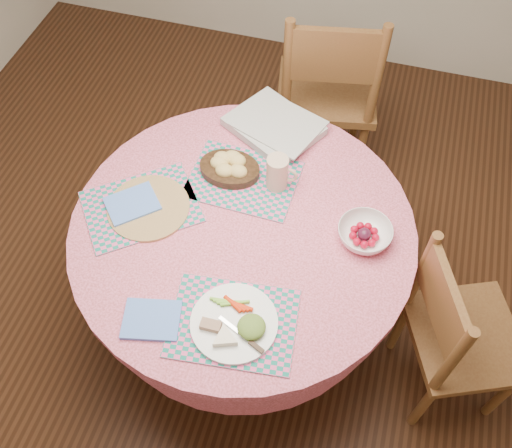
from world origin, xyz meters
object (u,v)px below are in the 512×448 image
at_px(chair_right, 455,334).
at_px(latte_mug, 278,173).
at_px(wicker_trivet, 149,208).
at_px(bread_bowl, 229,166).
at_px(dining_table, 244,255).
at_px(fruit_bowl, 364,234).
at_px(chair_back, 327,92).
at_px(dinner_plate, 236,324).

bearing_deg(chair_right, latte_mug, 46.95).
bearing_deg(wicker_trivet, bread_bowl, 46.73).
bearing_deg(chair_right, dining_table, 62.44).
distance_m(dining_table, fruit_bowl, 0.48).
bearing_deg(bread_bowl, fruit_bowl, -16.35).
distance_m(chair_right, chair_back, 1.28).
height_order(wicker_trivet, bread_bowl, bread_bowl).
xyz_separation_m(chair_right, fruit_bowl, (-0.41, 0.12, 0.31)).
bearing_deg(chair_back, wicker_trivet, 54.43).
relative_size(chair_back, fruit_bowl, 4.80).
relative_size(dinner_plate, bread_bowl, 1.21).
height_order(chair_right, bread_bowl, chair_right).
bearing_deg(bread_bowl, latte_mug, -3.79).
height_order(dinner_plate, latte_mug, latte_mug).
distance_m(chair_back, fruit_bowl, 1.02).
relative_size(dinner_plate, latte_mug, 2.00).
distance_m(wicker_trivet, dinner_plate, 0.57).
relative_size(bread_bowl, latte_mug, 1.65).
height_order(dining_table, chair_back, chair_back).
height_order(chair_back, fruit_bowl, chair_back).
relative_size(dining_table, fruit_bowl, 5.80).
height_order(chair_right, fruit_bowl, chair_right).
relative_size(chair_right, wicker_trivet, 2.97).
xyz_separation_m(dining_table, latte_mug, (0.07, 0.21, 0.27)).
relative_size(dining_table, wicker_trivet, 4.13).
height_order(wicker_trivet, fruit_bowl, fruit_bowl).
xyz_separation_m(chair_back, bread_bowl, (-0.24, -0.78, 0.25)).
relative_size(chair_back, dinner_plate, 3.68).
relative_size(wicker_trivet, dinner_plate, 1.07).
distance_m(dining_table, wicker_trivet, 0.40).
bearing_deg(dinner_plate, fruit_bowl, 53.36).
relative_size(latte_mug, fruit_bowl, 0.65).
bearing_deg(chair_back, fruit_bowl, 96.89).
xyz_separation_m(dining_table, chair_back, (0.12, 1.01, -0.02)).
bearing_deg(dining_table, bread_bowl, 117.99).
bearing_deg(latte_mug, fruit_bowl, -22.64).
xyz_separation_m(wicker_trivet, latte_mug, (0.42, 0.23, 0.07)).
bearing_deg(wicker_trivet, chair_back, 65.53).
height_order(chair_right, dinner_plate, chair_right).
bearing_deg(bread_bowl, dinner_plate, -70.69).
height_order(chair_back, dinner_plate, chair_back).
xyz_separation_m(chair_back, dinner_plate, (-0.02, -1.38, 0.24)).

